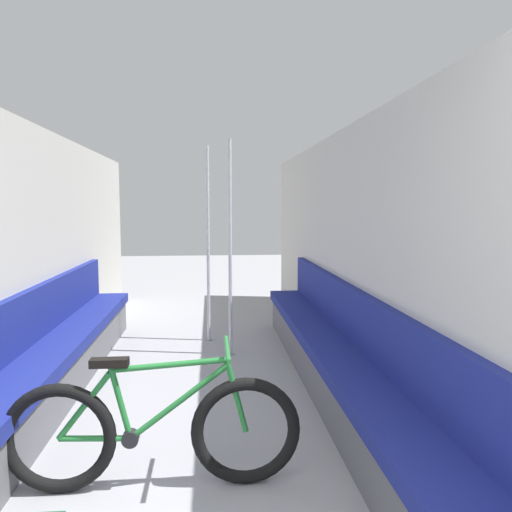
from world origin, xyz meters
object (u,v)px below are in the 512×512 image
(bench_seat_row_right, at_px, (338,364))
(bench_seat_row_left, at_px, (41,372))
(grab_pole_far, at_px, (230,251))
(bicycle, at_px, (153,432))
(grab_pole_near, at_px, (208,247))

(bench_seat_row_right, bearing_deg, bench_seat_row_left, 180.00)
(bench_seat_row_right, bearing_deg, grab_pole_far, 121.26)
(bench_seat_row_left, bearing_deg, bicycle, -49.50)
(bench_seat_row_right, relative_size, grab_pole_near, 2.29)
(grab_pole_far, bearing_deg, grab_pole_near, 111.70)
(grab_pole_near, distance_m, grab_pole_far, 0.61)
(grab_pole_near, xyz_separation_m, grab_pole_far, (0.23, -0.57, 0.00))
(bench_seat_row_left, relative_size, grab_pole_far, 2.29)
(bicycle, bearing_deg, bench_seat_row_left, 143.04)
(bench_seat_row_left, xyz_separation_m, grab_pole_far, (1.47, 1.31, 0.77))
(bench_seat_row_left, bearing_deg, bench_seat_row_right, 0.00)
(grab_pole_far, bearing_deg, bench_seat_row_left, -138.24)
(bicycle, xyz_separation_m, grab_pole_near, (0.29, 2.99, 0.75))
(bench_seat_row_left, bearing_deg, grab_pole_far, 41.76)
(bench_seat_row_right, bearing_deg, grab_pole_near, 118.54)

